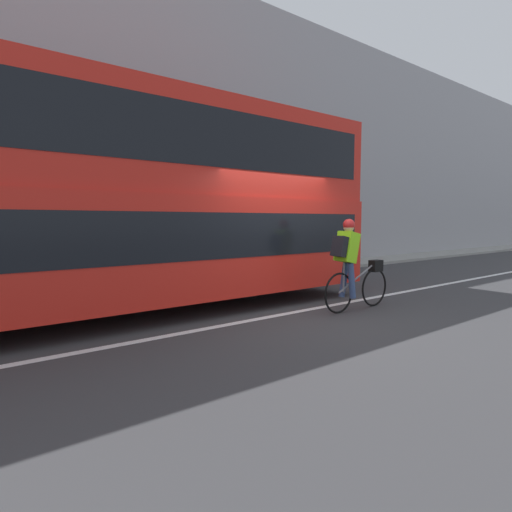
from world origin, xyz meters
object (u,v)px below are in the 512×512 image
(bus, at_px, (54,192))
(street_sign_post, at_px, (162,227))
(cyclist_on_bike, at_px, (352,262))
(trash_bin, at_px, (215,261))

(bus, height_order, street_sign_post, bus)
(bus, height_order, cyclist_on_bike, bus)
(street_sign_post, bearing_deg, trash_bin, 0.23)
(bus, relative_size, street_sign_post, 4.78)
(bus, xyz_separation_m, trash_bin, (4.61, 2.87, -1.58))
(bus, distance_m, street_sign_post, 4.22)
(cyclist_on_bike, relative_size, trash_bin, 2.14)
(cyclist_on_bike, xyz_separation_m, street_sign_post, (-1.45, 5.00, 0.58))
(cyclist_on_bike, bearing_deg, street_sign_post, 106.13)
(cyclist_on_bike, distance_m, street_sign_post, 5.24)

